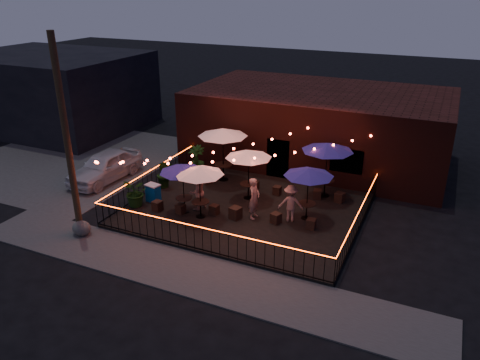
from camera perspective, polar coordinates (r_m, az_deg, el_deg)
The scene contains 39 objects.
ground at distance 19.48m, azimuth -1.67°, elevation -6.28°, with size 110.00×110.00×0.00m, color black.
patio at distance 21.05m, azimuth 0.73°, elevation -3.67°, with size 10.00×8.00×0.15m, color black.
sidewalk at distance 17.06m, azimuth -6.58°, elevation -11.05°, with size 18.00×2.50×0.05m, color #454240.
parking_lot at distance 29.03m, azimuth -19.78°, elevation 2.49°, with size 11.00×12.00×0.02m, color #454240.
brick_building at distance 27.11m, azimuth 9.62°, elevation 6.58°, with size 14.00×8.00×4.00m.
background_building at distance 35.91m, azimuth -21.91°, elevation 10.13°, with size 12.00×9.00×5.00m, color black.
utility_pole at distance 18.92m, azimuth -20.35°, elevation 4.55°, with size 0.26×0.26×8.00m, color #3A2918.
fence_front at distance 17.62m, azimuth -4.58°, elevation -7.28°, with size 10.00×0.04×1.04m.
fence_left at distance 23.09m, azimuth -10.69°, elevation 0.02°, with size 0.04×8.00×1.04m.
fence_right at distance 19.53m, azimuth 14.32°, elevation -4.77°, with size 0.04×8.00×1.04m.
festoon_lights at distance 20.22m, azimuth -2.20°, elevation 2.71°, with size 10.02×8.72×1.32m.
cafe_table_0 at distance 20.05m, azimuth -7.02°, elevation 1.32°, with size 2.06×2.06×2.22m.
cafe_table_1 at distance 23.18m, azimuth -2.12°, elevation 5.75°, with size 3.16×3.16×2.74m.
cafe_table_2 at distance 19.51m, azimuth -4.99°, elevation 1.07°, with size 2.74×2.74×2.32m.
cafe_table_3 at distance 21.18m, azimuth 1.06°, elevation 3.10°, with size 2.63×2.63×2.37m.
cafe_table_4 at distance 19.49m, azimuth 8.39°, elevation 0.87°, with size 2.71×2.71×2.31m.
cafe_table_5 at distance 21.71m, azimuth 10.64°, elevation 3.90°, with size 2.57×2.57×2.64m.
bistro_chair_0 at distance 21.06m, azimuth -10.03°, elevation -3.12°, with size 0.38×0.38×0.45m, color black.
bistro_chair_1 at distance 20.68m, azimuth -7.26°, elevation -3.51°, with size 0.35×0.35×0.42m, color black.
bistro_chair_2 at distance 24.06m, azimuth -6.42°, elevation 0.56°, with size 0.41×0.41×0.48m, color black.
bistro_chair_3 at distance 23.56m, azimuth -4.02°, elevation 0.13°, with size 0.40×0.40×0.47m, color black.
bistro_chair_4 at distance 20.47m, azimuth -3.15°, elevation -3.63°, with size 0.36×0.36×0.42m, color black.
bistro_chair_5 at distance 20.06m, azimuth -0.56°, elevation -4.03°, with size 0.44×0.44×0.52m, color black.
bistro_chair_6 at distance 22.89m, azimuth 1.85°, elevation -0.63°, with size 0.34×0.34×0.40m, color black.
bistro_chair_7 at distance 22.38m, azimuth 4.54°, elevation -1.26°, with size 0.34×0.34×0.41m, color black.
bistro_chair_8 at distance 19.77m, azimuth 4.40°, elevation -4.65°, with size 0.38×0.38×0.44m, color black.
bistro_chair_9 at distance 19.49m, azimuth 8.66°, elevation -5.31°, with size 0.37×0.37×0.44m, color black.
bistro_chair_10 at distance 22.19m, azimuth 9.40°, elevation -1.70°, with size 0.36×0.36×0.43m, color black.
bistro_chair_11 at distance 22.01m, azimuth 12.06°, elevation -2.08°, with size 0.39×0.39×0.46m, color black.
patron_a at distance 19.86m, azimuth 1.74°, elevation -2.24°, with size 0.66×0.44×1.82m, color beige.
patron_b at distance 20.72m, azimuth -5.26°, elevation -1.45°, with size 0.81×0.63×1.66m, color #D0AA90.
patron_c at distance 19.75m, azimuth 6.20°, elevation -2.84°, with size 1.05×0.60×1.62m, color tan.
potted_shrub_a at distance 21.47m, azimuth -12.58°, elevation -1.51°, with size 1.20×1.04×1.33m, color #144017.
potted_shrub_b at distance 23.16m, azimuth -9.17°, elevation 0.78°, with size 0.80×0.64×1.45m, color #11380D.
potted_shrub_c at distance 24.59m, azimuth -5.33°, elevation 2.43°, with size 0.86×0.86×1.54m, color #15330B.
cooler at distance 21.87m, azimuth -10.55°, elevation -1.55°, with size 0.71×0.57×0.85m.
boulder at distance 20.09m, azimuth -18.75°, elevation -5.58°, with size 0.84×0.72×0.66m, color #4F4F4A.
car_white at distance 25.10m, azimuth -16.14°, elevation 1.62°, with size 1.78×4.42×1.51m, color silver.
car_silver at distance 32.21m, azimuth -18.53°, elevation 5.94°, with size 1.49×4.27×1.41m, color #97989E.
Camera 1 is at (7.57, -15.20, 9.56)m, focal length 35.00 mm.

